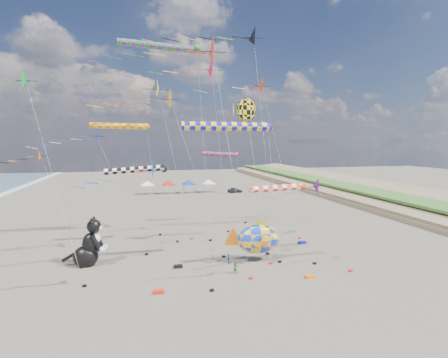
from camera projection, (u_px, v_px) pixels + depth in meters
ground at (242, 304)px, 27.55m from camera, size 260.00×260.00×0.00m
delta_kite_0 at (236, 37)px, 40.89m from camera, size 16.03×2.61×26.59m
delta_kite_1 at (100, 139)px, 36.84m from camera, size 9.95×1.94×14.33m
delta_kite_2 at (171, 101)px, 35.46m from camera, size 13.44×2.33×18.26m
delta_kite_3 at (311, 191)px, 32.34m from camera, size 9.44×1.79×9.44m
delta_kite_4 at (259, 88)px, 42.47m from camera, size 14.07×2.27×20.72m
delta_kite_5 at (156, 174)px, 27.65m from camera, size 9.02×1.59×11.36m
delta_kite_6 at (28, 81)px, 27.97m from camera, size 10.31×2.22×18.94m
delta_kite_7 at (32, 159)px, 38.78m from camera, size 9.09×1.51×11.96m
delta_kite_8 at (151, 90)px, 42.44m from camera, size 13.08×2.51×20.46m
delta_kite_9 at (205, 55)px, 29.28m from camera, size 13.36×2.63×21.55m
delta_kite_10 at (204, 72)px, 46.16m from camera, size 14.01×3.19×23.69m
windsock_0 at (280, 189)px, 34.55m from camera, size 7.38×0.67×8.49m
windsock_1 at (138, 170)px, 42.25m from camera, size 8.72×0.77×9.72m
windsock_2 at (162, 47)px, 41.01m from camera, size 10.93×0.83×24.30m
windsock_3 at (122, 126)px, 45.02m from camera, size 8.73×0.80×15.14m
windsock_4 at (231, 127)px, 34.12m from camera, size 10.38×0.90×14.66m
windsock_5 at (222, 155)px, 52.72m from camera, size 6.98×0.71×11.18m
angelfish_kite at (245, 111)px, 39.24m from camera, size 3.74×3.02×17.58m
cat_inflatable at (88, 241)px, 35.73m from camera, size 4.12×2.55×5.19m
fish_inflatable at (258, 239)px, 36.88m from camera, size 6.31×2.82×4.87m
person_adult at (214, 256)px, 36.64m from camera, size 0.63×0.45×1.62m
child_green at (236, 267)px, 33.69m from camera, size 0.68×0.58×1.25m
child_blue at (228, 259)px, 36.59m from camera, size 0.48×0.62×0.99m
kite_bag_0 at (310, 277)px, 32.63m from camera, size 0.90×0.44×0.30m
kite_bag_1 at (178, 266)px, 35.30m from camera, size 0.90×0.44×0.30m
kite_bag_2 at (302, 242)px, 43.70m from camera, size 0.90×0.44×0.30m
kite_bag_3 at (159, 292)px, 29.34m from camera, size 0.90×0.44×0.30m
tent_row at (179, 181)px, 85.55m from camera, size 19.20×4.20×3.80m
parked_car at (235, 190)px, 87.11m from camera, size 3.83×1.71×1.28m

